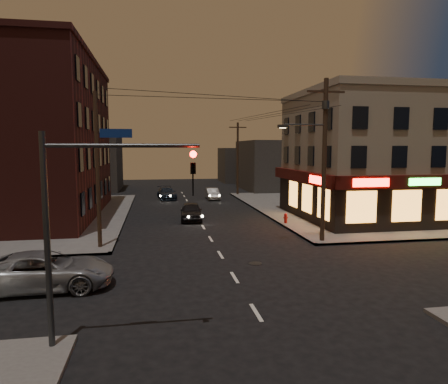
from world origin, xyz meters
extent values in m
plane|color=black|center=(0.00, 0.00, 0.00)|extent=(120.00, 120.00, 0.00)
cube|color=#514F4C|center=(18.00, 19.00, 0.07)|extent=(24.00, 28.00, 0.15)
cube|color=gray|center=(16.00, 13.50, 5.15)|extent=(15.00, 12.00, 10.00)
cube|color=gray|center=(16.00, 13.50, 10.40)|extent=(15.20, 12.20, 0.50)
cube|color=black|center=(16.00, 7.55, 1.85)|extent=(15.12, 0.25, 3.40)
cube|color=black|center=(8.55, 13.50, 1.85)|extent=(0.25, 12.12, 3.40)
cube|color=#3F0E0A|center=(16.00, 7.25, 3.65)|extent=(15.60, 0.50, 0.90)
cube|color=#3F0E0A|center=(8.25, 13.50, 3.65)|extent=(0.50, 12.60, 0.90)
cube|color=#FF140C|center=(10.70, 6.98, 3.65)|extent=(2.60, 0.06, 0.55)
cube|color=#26FF3F|center=(14.70, 6.98, 3.65)|extent=(2.40, 0.06, 0.50)
cube|color=#FF140C|center=(7.98, 9.70, 3.65)|extent=(0.06, 2.60, 0.55)
cube|color=#FF9E38|center=(15.40, 7.40, 1.95)|extent=(12.40, 0.08, 2.20)
cube|color=#FF9E38|center=(8.40, 12.50, 1.95)|extent=(0.08, 8.40, 2.20)
cube|color=#4B1B18|center=(-14.50, 19.00, 6.65)|extent=(12.00, 20.00, 13.00)
cube|color=#3F3D3A|center=(14.00, 38.00, 3.50)|extent=(10.00, 12.00, 7.00)
cube|color=#3F3D3A|center=(-13.00, 42.00, 4.00)|extent=(9.00, 10.00, 8.00)
cube|color=#3F3D3A|center=(12.00, 52.00, 3.00)|extent=(8.00, 8.00, 6.00)
cylinder|color=#382619|center=(6.80, 5.80, 5.15)|extent=(0.28, 0.28, 10.00)
cube|color=#382619|center=(6.80, 5.80, 9.35)|extent=(2.40, 0.12, 0.12)
cylinder|color=#333538|center=(6.80, 5.80, 8.55)|extent=(0.44, 0.44, 0.50)
cylinder|color=#333538|center=(5.50, 5.80, 7.35)|extent=(2.60, 0.10, 0.10)
cube|color=#333538|center=(4.10, 5.80, 7.25)|extent=(0.60, 0.25, 0.18)
cube|color=#FFD88C|center=(4.10, 5.80, 7.15)|extent=(0.35, 0.15, 0.04)
cylinder|color=#382619|center=(6.80, 32.00, 4.65)|extent=(0.26, 0.26, 9.00)
cylinder|color=#382619|center=(-6.80, 6.50, 4.65)|extent=(0.24, 0.24, 9.00)
cylinder|color=#333538|center=(-6.60, -5.60, 3.20)|extent=(0.18, 0.18, 6.40)
cylinder|color=#333538|center=(-4.40, -5.60, 6.00)|extent=(4.40, 0.12, 0.12)
imported|color=black|center=(-2.40, -5.60, 5.50)|extent=(0.16, 0.20, 1.00)
sphere|color=#FF0C05|center=(-2.40, -5.72, 5.75)|extent=(0.20, 0.20, 0.20)
cube|color=navy|center=(-4.60, -5.60, 6.35)|extent=(0.90, 0.05, 0.25)
imported|color=gray|center=(-8.20, -0.10, 0.79)|extent=(5.74, 2.74, 1.58)
imported|color=black|center=(-0.64, 15.13, 0.73)|extent=(2.02, 4.41, 1.47)
imported|color=gray|center=(3.04, 28.46, 0.65)|extent=(1.41, 3.96, 1.30)
imported|color=#182231|center=(-2.22, 29.51, 0.70)|extent=(2.39, 4.96, 1.39)
cylinder|color=maroon|center=(6.40, 11.76, 0.46)|extent=(0.24, 0.24, 0.62)
sphere|color=maroon|center=(6.40, 11.76, 0.80)|extent=(0.25, 0.25, 0.25)
cylinder|color=maroon|center=(6.40, 11.76, 0.58)|extent=(0.34, 0.14, 0.12)
cylinder|color=maroon|center=(6.40, 11.76, 0.58)|extent=(0.14, 0.34, 0.12)
camera|label=1|loc=(-3.52, -17.48, 5.92)|focal=32.00mm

